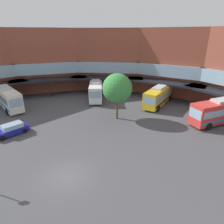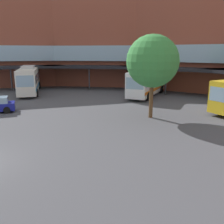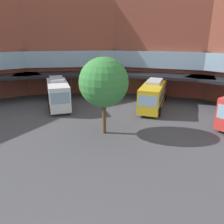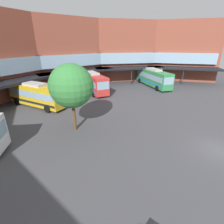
# 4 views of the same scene
# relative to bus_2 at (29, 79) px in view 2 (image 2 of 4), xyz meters

# --- Properties ---
(bus_2) EXTENTS (12.06, 5.82, 3.96)m
(bus_2) POSITION_rel_bus_2_xyz_m (0.00, 0.00, 0.00)
(bus_2) COLOR silver
(bus_2) RESTS_ON ground
(bus_3) EXTENTS (7.75, 9.64, 3.83)m
(bus_3) POSITION_rel_bus_2_xyz_m (11.12, 13.14, -0.07)
(bus_3) COLOR white
(bus_3) RESTS_ON ground
(plaza_tree) EXTENTS (4.67, 4.67, 7.46)m
(plaza_tree) POSITION_rel_bus_2_xyz_m (20.41, 6.23, 3.11)
(plaza_tree) COLOR brown
(plaza_tree) RESTS_ON ground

